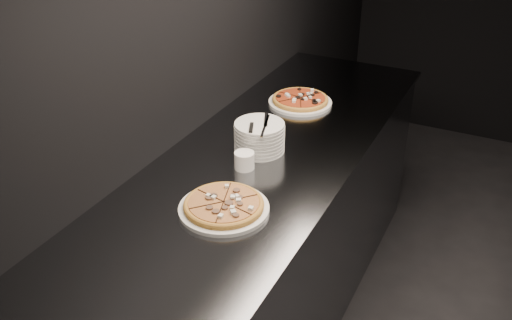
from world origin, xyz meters
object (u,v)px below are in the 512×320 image
at_px(cutlery, 260,125).
at_px(ramekin, 244,160).
at_px(counter, 264,241).
at_px(pizza_mushroom, 224,206).
at_px(plate_stack, 259,137).
at_px(pizza_tomato, 300,100).

bearing_deg(cutlery, ramekin, -111.47).
xyz_separation_m(counter, cutlery, (-0.02, -0.01, 0.58)).
height_order(pizza_mushroom, plate_stack, plate_stack).
xyz_separation_m(pizza_tomato, cutlery, (0.04, -0.53, 0.11)).
relative_size(pizza_mushroom, pizza_tomato, 1.09).
relative_size(plate_stack, ramekin, 2.61).
bearing_deg(pizza_mushroom, ramekin, 103.86).
distance_m(counter, pizza_mushroom, 0.65).
bearing_deg(ramekin, pizza_mushroom, -76.14).
bearing_deg(ramekin, plate_stack, 94.69).
distance_m(counter, plate_stack, 0.52).
height_order(counter, pizza_mushroom, pizza_mushroom).
bearing_deg(ramekin, counter, 83.68).
bearing_deg(counter, pizza_mushroom, -82.95).
distance_m(plate_stack, ramekin, 0.16).
relative_size(pizza_mushroom, ramekin, 4.26).
height_order(pizza_mushroom, cutlery, cutlery).
height_order(pizza_mushroom, pizza_tomato, pizza_mushroom).
xyz_separation_m(pizza_mushroom, ramekin, (-0.07, 0.29, 0.02)).
relative_size(counter, plate_stack, 11.91).
xyz_separation_m(pizza_mushroom, cutlery, (-0.08, 0.43, 0.11)).
height_order(counter, pizza_tomato, pizza_tomato).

